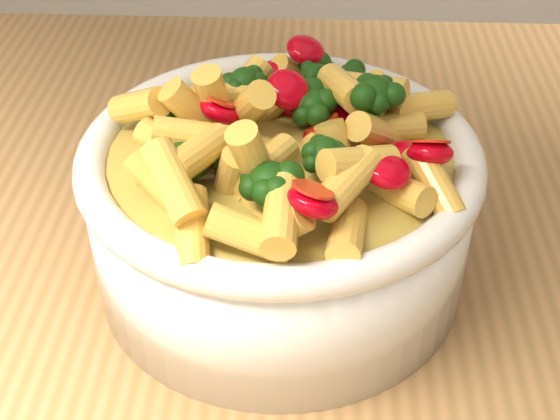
{
  "coord_description": "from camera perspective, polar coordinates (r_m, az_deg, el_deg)",
  "views": [
    {
      "loc": [
        -0.08,
        -0.38,
        1.25
      ],
      "look_at": [
        -0.09,
        0.0,
        0.95
      ],
      "focal_mm": 50.0,
      "sensor_mm": 36.0,
      "label": 1
    }
  ],
  "objects": [
    {
      "name": "pasta_salad",
      "position": [
        0.45,
        0.0,
        6.63
      ],
      "size": [
        0.19,
        0.19,
        0.04
      ],
      "color": "#FAC44F",
      "rests_on": "serving_bowl"
    },
    {
      "name": "table",
      "position": [
        0.6,
        9.36,
        -12.05
      ],
      "size": [
        1.2,
        0.8,
        0.9
      ],
      "color": "#AD7A4A",
      "rests_on": "ground"
    },
    {
      "name": "serving_bowl",
      "position": [
        0.49,
        0.0,
        0.12
      ],
      "size": [
        0.24,
        0.24,
        0.1
      ],
      "color": "white",
      "rests_on": "table"
    }
  ]
}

